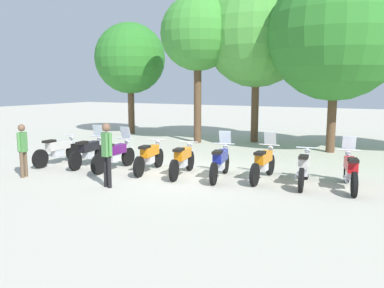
{
  "coord_description": "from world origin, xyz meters",
  "views": [
    {
      "loc": [
        5.82,
        -10.62,
        2.77
      ],
      "look_at": [
        0.0,
        0.5,
        0.9
      ],
      "focal_mm": 37.15,
      "sensor_mm": 36.0,
      "label": 1
    }
  ],
  "objects_px": {
    "motorcycle_2": "(115,154)",
    "person_1": "(23,147)",
    "motorcycle_5": "(220,161)",
    "motorcycle_6": "(264,163)",
    "motorcycle_1": "(89,151)",
    "tree_0": "(130,59)",
    "motorcycle_0": "(58,150)",
    "tree_1": "(198,34)",
    "motorcycle_4": "(183,159)",
    "person_0": "(107,150)",
    "tree_3": "(336,33)",
    "tree_2": "(257,35)",
    "motorcycle_7": "(304,167)",
    "motorcycle_3": "(150,156)",
    "motorcycle_8": "(350,170)"
  },
  "relations": [
    {
      "from": "motorcycle_2",
      "to": "person_1",
      "type": "relative_size",
      "value": 1.36
    },
    {
      "from": "motorcycle_5",
      "to": "motorcycle_6",
      "type": "height_order",
      "value": "same"
    },
    {
      "from": "motorcycle_1",
      "to": "motorcycle_6",
      "type": "bearing_deg",
      "value": -91.79
    },
    {
      "from": "motorcycle_5",
      "to": "tree_0",
      "type": "bearing_deg",
      "value": 38.39
    },
    {
      "from": "motorcycle_0",
      "to": "tree_1",
      "type": "height_order",
      "value": "tree_1"
    },
    {
      "from": "motorcycle_5",
      "to": "tree_1",
      "type": "xyz_separation_m",
      "value": [
        -3.96,
        6.33,
        4.61
      ]
    },
    {
      "from": "motorcycle_1",
      "to": "motorcycle_4",
      "type": "bearing_deg",
      "value": -95.96
    },
    {
      "from": "tree_1",
      "to": "person_0",
      "type": "bearing_deg",
      "value": -79.19
    },
    {
      "from": "motorcycle_1",
      "to": "tree_3",
      "type": "xyz_separation_m",
      "value": [
        6.95,
        6.8,
        4.29
      ]
    },
    {
      "from": "tree_2",
      "to": "tree_0",
      "type": "bearing_deg",
      "value": -179.92
    },
    {
      "from": "motorcycle_0",
      "to": "tree_2",
      "type": "relative_size",
      "value": 0.29
    },
    {
      "from": "motorcycle_5",
      "to": "tree_2",
      "type": "distance_m",
      "value": 9.24
    },
    {
      "from": "motorcycle_7",
      "to": "motorcycle_3",
      "type": "bearing_deg",
      "value": 90.29
    },
    {
      "from": "person_0",
      "to": "person_1",
      "type": "height_order",
      "value": "person_0"
    },
    {
      "from": "motorcycle_3",
      "to": "motorcycle_6",
      "type": "xyz_separation_m",
      "value": [
        3.58,
        0.62,
        0.01
      ]
    },
    {
      "from": "motorcycle_6",
      "to": "tree_3",
      "type": "distance_m",
      "value": 7.45
    },
    {
      "from": "motorcycle_4",
      "to": "motorcycle_8",
      "type": "height_order",
      "value": "motorcycle_8"
    },
    {
      "from": "motorcycle_7",
      "to": "motorcycle_8",
      "type": "height_order",
      "value": "motorcycle_8"
    },
    {
      "from": "tree_1",
      "to": "motorcycle_0",
      "type": "bearing_deg",
      "value": -105.95
    },
    {
      "from": "motorcycle_6",
      "to": "motorcycle_8",
      "type": "bearing_deg",
      "value": -88.88
    },
    {
      "from": "motorcycle_6",
      "to": "motorcycle_7",
      "type": "distance_m",
      "value": 1.19
    },
    {
      "from": "person_1",
      "to": "tree_3",
      "type": "distance_m",
      "value": 12.37
    },
    {
      "from": "tree_1",
      "to": "tree_2",
      "type": "height_order",
      "value": "tree_2"
    },
    {
      "from": "motorcycle_5",
      "to": "tree_3",
      "type": "xyz_separation_m",
      "value": [
        2.17,
        6.42,
        4.29
      ]
    },
    {
      "from": "motorcycle_5",
      "to": "motorcycle_8",
      "type": "xyz_separation_m",
      "value": [
        3.58,
        0.49,
        0.0
      ]
    },
    {
      "from": "motorcycle_0",
      "to": "motorcycle_4",
      "type": "distance_m",
      "value": 4.79
    },
    {
      "from": "motorcycle_0",
      "to": "tree_0",
      "type": "distance_m",
      "value": 9.75
    },
    {
      "from": "motorcycle_3",
      "to": "tree_0",
      "type": "height_order",
      "value": "tree_0"
    },
    {
      "from": "motorcycle_8",
      "to": "person_0",
      "type": "distance_m",
      "value": 6.56
    },
    {
      "from": "motorcycle_0",
      "to": "motorcycle_1",
      "type": "relative_size",
      "value": 1.01
    },
    {
      "from": "motorcycle_1",
      "to": "motorcycle_3",
      "type": "xyz_separation_m",
      "value": [
        2.39,
        0.17,
        -0.01
      ]
    },
    {
      "from": "tree_3",
      "to": "motorcycle_5",
      "type": "bearing_deg",
      "value": -108.72
    },
    {
      "from": "motorcycle_2",
      "to": "tree_0",
      "type": "bearing_deg",
      "value": 32.26
    },
    {
      "from": "person_1",
      "to": "tree_1",
      "type": "distance_m",
      "value": 9.97
    },
    {
      "from": "motorcycle_2",
      "to": "motorcycle_6",
      "type": "height_order",
      "value": "same"
    },
    {
      "from": "motorcycle_1",
      "to": "tree_3",
      "type": "height_order",
      "value": "tree_3"
    },
    {
      "from": "motorcycle_3",
      "to": "motorcycle_4",
      "type": "height_order",
      "value": "same"
    },
    {
      "from": "motorcycle_2",
      "to": "motorcycle_6",
      "type": "relative_size",
      "value": 1.0
    },
    {
      "from": "motorcycle_6",
      "to": "person_0",
      "type": "relative_size",
      "value": 1.24
    },
    {
      "from": "person_1",
      "to": "tree_3",
      "type": "height_order",
      "value": "tree_3"
    },
    {
      "from": "motorcycle_6",
      "to": "tree_2",
      "type": "xyz_separation_m",
      "value": [
        -2.81,
        7.43,
        4.61
      ]
    },
    {
      "from": "motorcycle_2",
      "to": "motorcycle_3",
      "type": "height_order",
      "value": "motorcycle_2"
    },
    {
      "from": "motorcycle_3",
      "to": "motorcycle_4",
      "type": "xyz_separation_m",
      "value": [
        1.19,
        0.04,
        0.0
      ]
    },
    {
      "from": "person_0",
      "to": "tree_0",
      "type": "bearing_deg",
      "value": -131.83
    },
    {
      "from": "motorcycle_4",
      "to": "motorcycle_1",
      "type": "bearing_deg",
      "value": 82.9
    },
    {
      "from": "motorcycle_4",
      "to": "tree_1",
      "type": "height_order",
      "value": "tree_1"
    },
    {
      "from": "motorcycle_0",
      "to": "tree_3",
      "type": "height_order",
      "value": "tree_3"
    },
    {
      "from": "motorcycle_4",
      "to": "tree_0",
      "type": "bearing_deg",
      "value": 33.76
    },
    {
      "from": "motorcycle_3",
      "to": "motorcycle_5",
      "type": "distance_m",
      "value": 2.39
    },
    {
      "from": "motorcycle_7",
      "to": "tree_3",
      "type": "bearing_deg",
      "value": -4.54
    }
  ]
}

